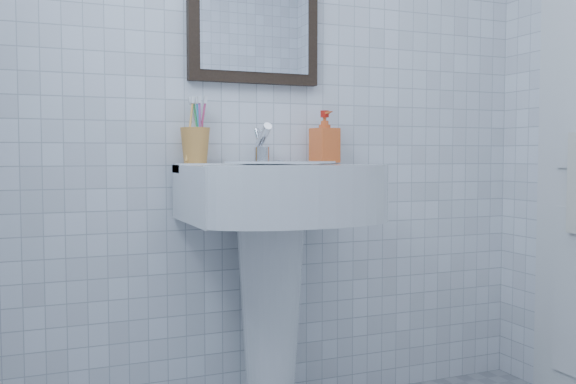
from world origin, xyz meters
name	(u,v)px	position (x,y,z in m)	size (l,w,h in m)	color
wall_back	(274,82)	(0.00, 1.20, 1.25)	(2.20, 0.02, 2.50)	silver
washbasin	(273,251)	(-0.08, 0.99, 0.64)	(0.62, 0.45, 0.95)	silver
faucet	(262,147)	(-0.08, 1.10, 1.00)	(0.06, 0.13, 0.14)	silver
toothbrush_cup	(195,145)	(-0.32, 1.13, 1.01)	(0.10, 0.10, 0.12)	#D28B3B
soap_dispenser	(325,137)	(0.17, 1.10, 1.04)	(0.09, 0.09, 0.19)	red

